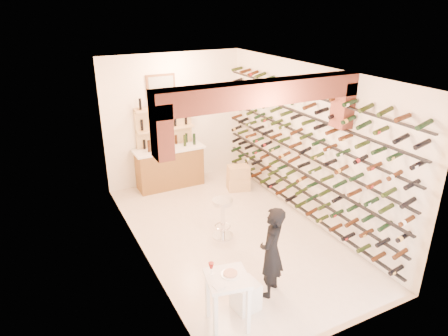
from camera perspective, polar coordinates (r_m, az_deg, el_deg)
name	(u,v)px	position (r m, az deg, el deg)	size (l,w,h in m)	color
ground	(231,233)	(8.19, 0.97, -9.15)	(6.00, 6.00, 0.00)	silver
room_shell	(239,129)	(7.05, 2.08, 5.58)	(3.52, 6.02, 3.21)	white
wine_rack	(298,148)	(8.28, 10.45, 2.73)	(0.32, 5.70, 2.56)	black
back_counter	(170,166)	(10.02, -7.65, 0.26)	(1.70, 0.62, 1.29)	brown
back_shelving	(165,139)	(10.02, -8.31, 4.09)	(1.40, 0.31, 2.73)	#D6B278
tasting_table	(227,286)	(5.79, 0.46, -16.27)	(0.68, 0.68, 1.01)	white
white_stool	(246,295)	(6.35, 3.07, -17.52)	(0.36, 0.36, 0.45)	white
person	(272,252)	(6.34, 6.72, -11.71)	(0.55, 0.36, 1.51)	black
chrome_barstool	(223,216)	(7.85, -0.19, -6.72)	(0.42, 0.42, 0.81)	silver
crate_lower	(238,183)	(9.91, 2.02, -2.17)	(0.53, 0.37, 0.32)	tan
crate_upper	(238,172)	(9.79, 2.04, -0.54)	(0.50, 0.35, 0.29)	tan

